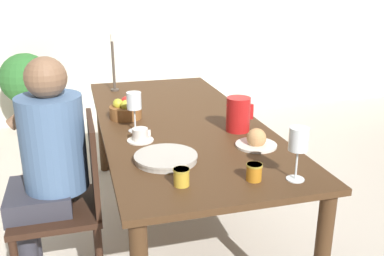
# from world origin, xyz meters

# --- Properties ---
(ground_plane) EXTENTS (20.00, 20.00, 0.00)m
(ground_plane) POSITION_xyz_m (0.00, 0.00, 0.00)
(ground_plane) COLOR beige
(wall_back) EXTENTS (10.00, 0.06, 2.60)m
(wall_back) POSITION_xyz_m (0.00, 2.40, 1.30)
(wall_back) COLOR beige
(wall_back) RESTS_ON ground_plane
(dining_table) EXTENTS (0.91, 2.12, 0.73)m
(dining_table) POSITION_xyz_m (0.00, 0.00, 0.64)
(dining_table) COLOR #472D19
(dining_table) RESTS_ON ground_plane
(chair_person_side) EXTENTS (0.42, 0.42, 0.89)m
(chair_person_side) POSITION_xyz_m (-0.64, -0.40, 0.48)
(chair_person_side) COLOR #331E14
(chair_person_side) RESTS_ON ground_plane
(person_seated) EXTENTS (0.39, 0.41, 1.19)m
(person_seated) POSITION_xyz_m (-0.73, -0.37, 0.71)
(person_seated) COLOR #33333D
(person_seated) RESTS_ON ground_plane
(red_pitcher) EXTENTS (0.16, 0.13, 0.19)m
(red_pitcher) POSITION_xyz_m (0.27, -0.29, 0.82)
(red_pitcher) COLOR red
(red_pitcher) RESTS_ON dining_table
(wine_glass_water) EXTENTS (0.08, 0.08, 0.22)m
(wine_glass_water) POSITION_xyz_m (-0.27, -0.15, 0.89)
(wine_glass_water) COLOR white
(wine_glass_water) RESTS_ON dining_table
(wine_glass_juice) EXTENTS (0.08, 0.08, 0.23)m
(wine_glass_juice) POSITION_xyz_m (0.28, -0.92, 0.89)
(wine_glass_juice) COLOR white
(wine_glass_juice) RESTS_ON dining_table
(teacup_near_person) EXTENTS (0.14, 0.14, 0.07)m
(teacup_near_person) POSITION_xyz_m (-0.27, -0.30, 0.75)
(teacup_near_person) COLOR silver
(teacup_near_person) RESTS_ON dining_table
(serving_tray) EXTENTS (0.29, 0.29, 0.03)m
(serving_tray) POSITION_xyz_m (-0.20, -0.59, 0.74)
(serving_tray) COLOR #B7B2A8
(serving_tray) RESTS_ON dining_table
(bread_plate) EXTENTS (0.21, 0.21, 0.10)m
(bread_plate) POSITION_xyz_m (0.27, -0.53, 0.76)
(bread_plate) COLOR silver
(bread_plate) RESTS_ON dining_table
(jam_jar_amber) EXTENTS (0.07, 0.07, 0.07)m
(jam_jar_amber) POSITION_xyz_m (0.11, -0.88, 0.77)
(jam_jar_amber) COLOR #C67A1E
(jam_jar_amber) RESTS_ON dining_table
(jam_jar_red) EXTENTS (0.07, 0.07, 0.07)m
(jam_jar_red) POSITION_xyz_m (-0.19, -0.85, 0.77)
(jam_jar_red) COLOR gold
(jam_jar_red) RESTS_ON dining_table
(fruit_bowl) EXTENTS (0.19, 0.19, 0.12)m
(fruit_bowl) POSITION_xyz_m (-0.29, 0.10, 0.78)
(fruit_bowl) COLOR brown
(fruit_bowl) RESTS_ON dining_table
(candlestick_tall) EXTENTS (0.06, 0.06, 0.42)m
(candlestick_tall) POSITION_xyz_m (-0.29, 0.79, 0.90)
(candlestick_tall) COLOR #4C4238
(candlestick_tall) RESTS_ON dining_table
(potted_plant) EXTENTS (0.50, 0.50, 0.85)m
(potted_plant) POSITION_xyz_m (-1.03, 2.01, 0.55)
(potted_plant) COLOR beige
(potted_plant) RESTS_ON ground_plane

